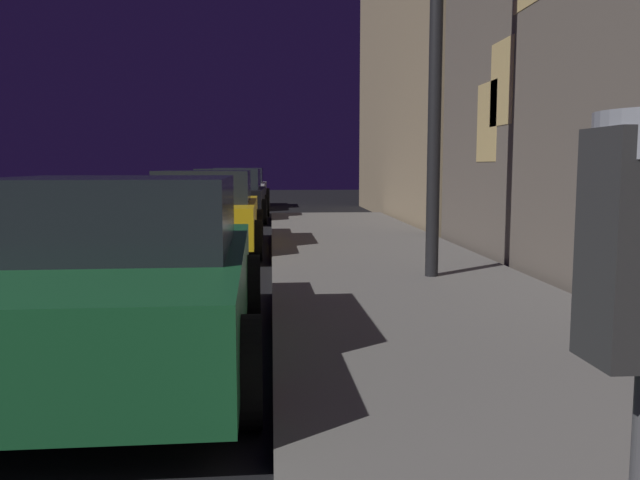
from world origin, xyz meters
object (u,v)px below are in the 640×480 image
at_px(car_green, 119,274).
at_px(car_yellow_cab, 206,212).
at_px(car_silver, 239,188).
at_px(car_black, 229,195).

relative_size(car_green, car_yellow_cab, 1.02).
height_order(car_yellow_cab, car_silver, same).
height_order(car_green, car_silver, same).
xyz_separation_m(car_yellow_cab, car_silver, (-0.00, 12.28, 0.01)).
relative_size(car_yellow_cab, car_black, 1.00).
bearing_deg(car_yellow_cab, car_black, 90.01).
height_order(car_black, car_silver, same).
height_order(car_green, car_black, same).
height_order(car_yellow_cab, car_black, same).
bearing_deg(car_yellow_cab, car_green, -90.00).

